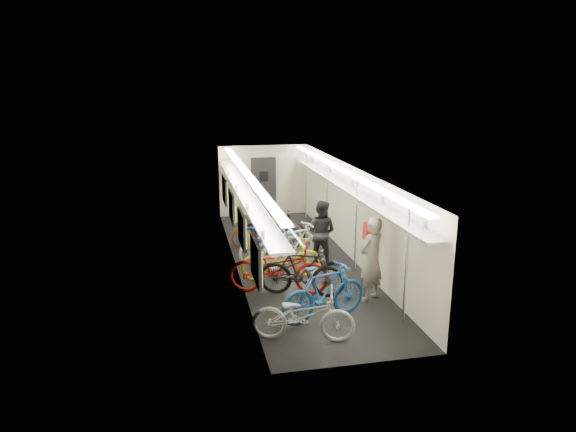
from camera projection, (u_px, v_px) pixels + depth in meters
name	position (u px, v px, depth m)	size (l,w,h in m)	color
train_car_shell	(276.00, 193.00, 13.27)	(10.00, 10.00, 10.00)	black
bicycle_0	(303.00, 315.00, 9.00)	(0.64, 1.82, 0.96)	#AEADB1
bicycle_1	(324.00, 292.00, 9.77)	(0.53, 1.87, 1.12)	#184E90
bicycle_2	(279.00, 268.00, 11.03)	(0.76, 2.17, 1.14)	maroon
bicycle_3	(302.00, 271.00, 10.89)	(0.52, 1.86, 1.12)	black
bicycle_4	(282.00, 258.00, 11.87)	(0.67, 1.92, 1.01)	#B1B811
bicycle_5	(294.00, 245.00, 12.63)	(0.52, 1.85, 1.11)	silver
bicycle_6	(272.00, 244.00, 13.02)	(0.63, 1.81, 0.95)	#AAAAAE
bicycle_7	(271.00, 232.00, 13.81)	(0.52, 1.83, 1.10)	navy
bicycle_8	(268.00, 230.00, 14.08)	(0.69, 1.99, 1.05)	maroon
bicycle_9	(275.00, 227.00, 14.34)	(0.49, 1.73, 1.04)	black
passenger_near	(371.00, 259.00, 10.61)	(0.65, 0.43, 1.79)	gray
passenger_mid	(321.00, 232.00, 12.86)	(0.79, 0.61, 1.62)	black
backpack	(369.00, 231.00, 11.28)	(0.26, 0.14, 0.38)	red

